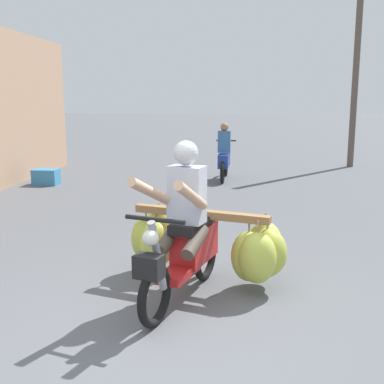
% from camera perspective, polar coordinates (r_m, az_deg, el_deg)
% --- Properties ---
extents(ground_plane, '(120.00, 120.00, 0.00)m').
position_cam_1_polar(ground_plane, '(4.14, -3.24, -17.40)').
color(ground_plane, '#56595E').
extents(motorbike_main_loaded, '(1.81, 1.92, 1.58)m').
position_cam_1_polar(motorbike_main_loaded, '(5.03, 1.61, -5.97)').
color(motorbike_main_loaded, black).
rests_on(motorbike_main_loaded, ground).
extents(motorbike_distant_ahead_left, '(0.50, 1.62, 1.40)m').
position_cam_1_polar(motorbike_distant_ahead_left, '(11.73, 3.84, 4.15)').
color(motorbike_distant_ahead_left, black).
rests_on(motorbike_distant_ahead_left, ground).
extents(produce_crate, '(0.56, 0.40, 0.36)m').
position_cam_1_polar(produce_crate, '(11.65, -16.93, 1.72)').
color(produce_crate, teal).
rests_on(produce_crate, ground).
extents(utility_pole, '(0.18, 0.18, 5.96)m').
position_cam_1_polar(utility_pole, '(14.79, 18.93, 14.38)').
color(utility_pole, brown).
rests_on(utility_pole, ground).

